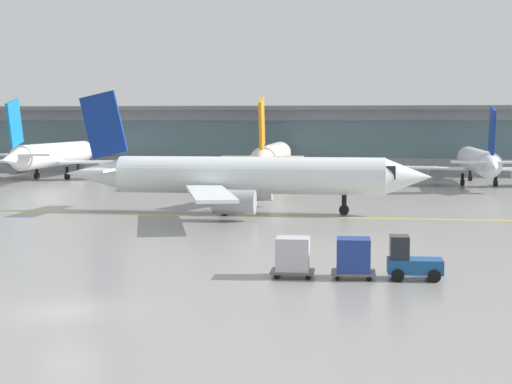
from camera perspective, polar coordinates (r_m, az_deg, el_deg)
The scene contains 10 objects.
ground_plane at distance 34.03m, azimuth -12.74°, elevation -8.02°, with size 400.00×400.00×0.00m, color gray.
taxiway_centreline_stripe at distance 65.39m, azimuth -0.66°, elevation -1.67°, with size 110.00×0.36×0.01m, color yellow.
terminal_concourse at distance 121.43m, azimuth 2.62°, elevation 3.72°, with size 181.15×11.00×9.60m.
gate_airplane_1 at distance 110.62m, azimuth -13.68°, elevation 2.49°, with size 28.43×30.47×10.12m.
gate_airplane_2 at distance 101.37m, azimuth 1.12°, elevation 2.41°, with size 28.42×30.53×10.12m.
gate_airplane_3 at distance 99.76m, azimuth 15.10°, elevation 2.03°, with size 25.66×27.50×9.14m.
taxiing_regional_jet at distance 67.14m, azimuth -0.73°, elevation 1.08°, with size 30.27×28.25×10.06m.
baggage_tug at distance 40.14m, azimuth 10.61°, elevation -4.70°, with size 2.65×1.71×2.10m.
cargo_dolly_lead at distance 39.99m, azimuth 6.75°, elevation -4.45°, with size 2.16×1.68×1.94m.
cargo_dolly_trailing at distance 40.06m, azimuth 2.56°, elevation -4.40°, with size 2.16×1.68×1.94m.
Camera 1 is at (12.02, -30.91, 7.59)m, focal length 57.85 mm.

